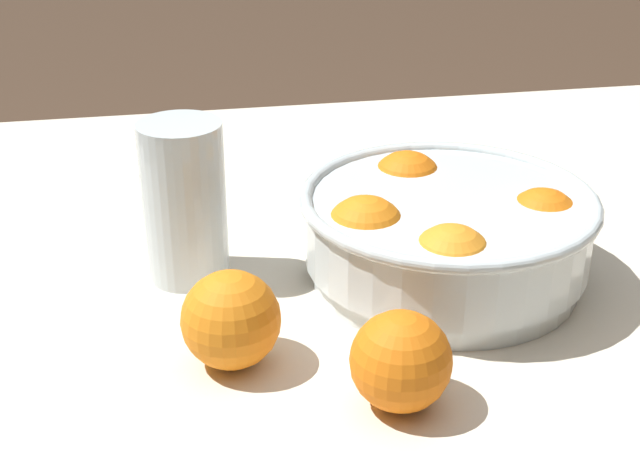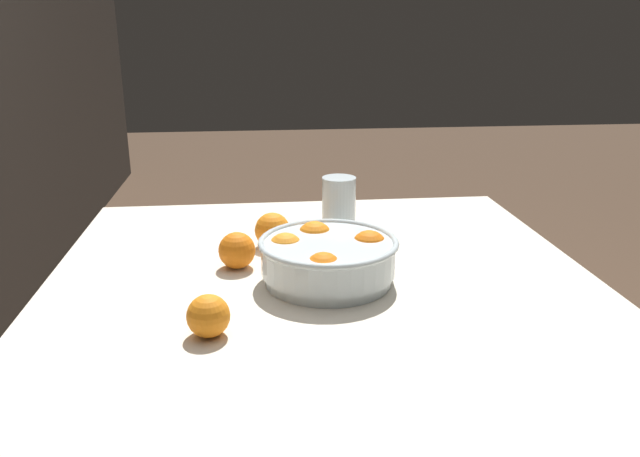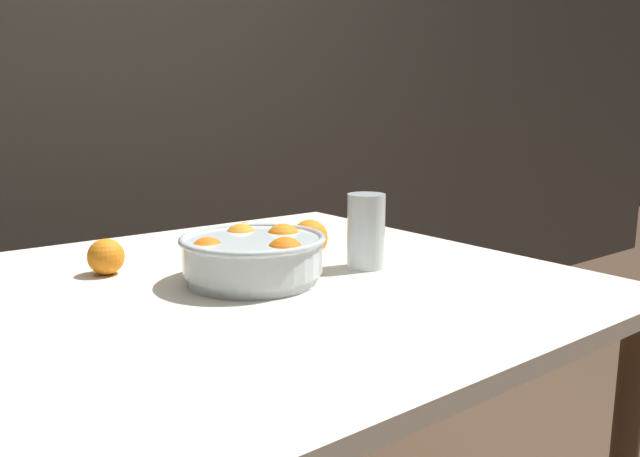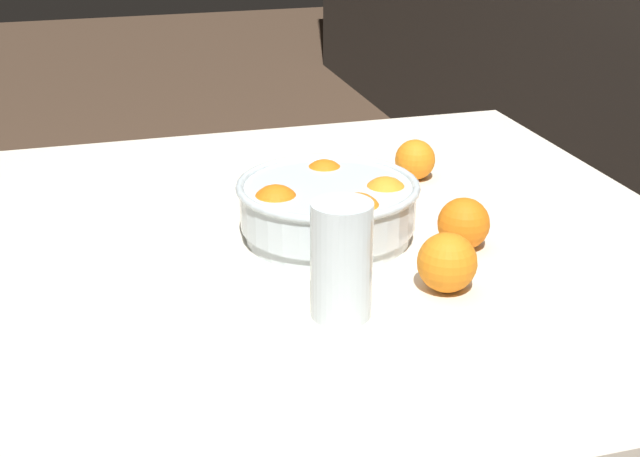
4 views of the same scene
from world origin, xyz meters
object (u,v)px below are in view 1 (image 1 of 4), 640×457
(fruit_bowl, at_px, (444,232))
(juice_glass, at_px, (185,210))
(orange_loose_near_bowl, at_px, (401,361))
(orange_loose_aside, at_px, (231,320))

(fruit_bowl, height_order, juice_glass, juice_glass)
(orange_loose_near_bowl, relative_size, orange_loose_aside, 0.96)
(fruit_bowl, height_order, orange_loose_aside, fruit_bowl)
(fruit_bowl, xyz_separation_m, orange_loose_near_bowl, (0.09, 0.18, -0.01))
(juice_glass, xyz_separation_m, orange_loose_aside, (-0.03, 0.15, -0.03))
(juice_glass, bearing_deg, orange_loose_aside, 99.84)
(orange_loose_near_bowl, bearing_deg, juice_glass, -58.01)
(juice_glass, xyz_separation_m, orange_loose_near_bowl, (-0.14, 0.23, -0.03))
(juice_glass, relative_size, orange_loose_near_bowl, 1.98)
(orange_loose_aside, bearing_deg, fruit_bowl, -154.07)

